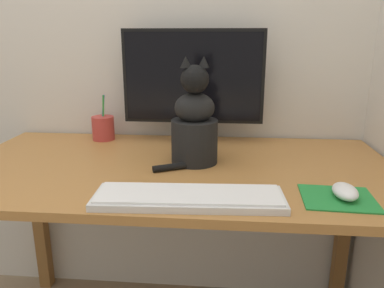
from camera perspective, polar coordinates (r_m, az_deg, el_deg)
wall_back at (r=1.54m, az=-0.78°, el=20.49°), size 7.00×0.04×2.50m
desk at (r=1.24m, az=-2.56°, el=-7.21°), size 1.40×0.73×0.73m
monitor at (r=1.41m, az=0.17°, el=9.35°), size 0.53×0.17×0.43m
keyboard at (r=0.94m, az=-0.50°, el=-8.13°), size 0.48×0.16×0.02m
mousepad_right at (r=1.03m, az=21.35°, el=-7.70°), size 0.19×0.17×0.00m
computer_mouse_right at (r=1.03m, az=22.29°, el=-6.70°), size 0.06×0.10×0.03m
cat at (r=1.19m, az=0.36°, el=2.97°), size 0.20×0.20×0.34m
pen_cup at (r=1.53m, az=-13.37°, el=2.41°), size 0.09×0.09×0.18m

